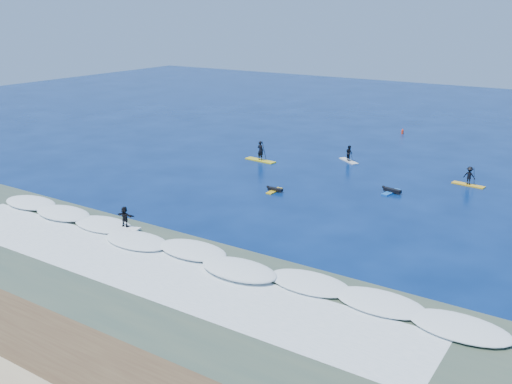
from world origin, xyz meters
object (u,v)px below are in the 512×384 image
Objects in this scene: prone_paddler_far at (391,191)px; marker_buoy at (403,131)px; sup_paddler_right at (469,177)px; sup_paddler_center at (349,155)px; wave_surfer at (125,218)px; prone_paddler_near at (274,190)px; sup_paddler_left at (260,154)px.

marker_buoy is (-7.03, 22.51, 0.14)m from prone_paddler_far.
prone_paddler_far is at bearing -123.41° from sup_paddler_right.
wave_surfer is at bearing -66.33° from sup_paddler_center.
prone_paddler_far is (8.12, 4.93, 0.02)m from prone_paddler_near.
prone_paddler_far is at bearing -59.31° from prone_paddler_near.
wave_surfer is at bearing -97.19° from marker_buoy.
sup_paddler_right is at bearing -55.37° from marker_buoy.
wave_surfer reaches higher than prone_paddler_near.
sup_paddler_right is 1.24× the size of prone_paddler_far.
sup_paddler_right is 4.13× the size of marker_buoy.
sup_paddler_center is 1.13× the size of prone_paddler_far.
sup_paddler_left is 20.49m from wave_surfer.
sup_paddler_right reaches higher than marker_buoy.
prone_paddler_far is 3.33× the size of marker_buoy.
sup_paddler_right is at bearing 14.13° from sup_paddler_left.
wave_surfer is (2.28, -20.36, 0.14)m from sup_paddler_left.
prone_paddler_near is at bearing -133.53° from sup_paddler_right.
sup_paddler_left is 5.01× the size of marker_buoy.
sup_paddler_left is 9.86m from prone_paddler_near.
prone_paddler_far is at bearing -72.67° from marker_buoy.
sup_paddler_right is 1.46× the size of prone_paddler_near.
sup_paddler_right is (11.77, -1.75, 0.05)m from sup_paddler_center.
sup_paddler_center is at bearing 37.53° from sup_paddler_left.
sup_paddler_right is 7.26m from prone_paddler_far.
prone_paddler_near is 2.82× the size of marker_buoy.
sup_paddler_center reaches higher than prone_paddler_far.
wave_surfer is 3.27× the size of marker_buoy.
sup_paddler_center reaches higher than marker_buoy.
marker_buoy is at bearing -2.84° from prone_paddler_near.
prone_paddler_far is 21.44m from wave_surfer.
prone_paddler_near is 0.85× the size of prone_paddler_far.
sup_paddler_left is at bearing -113.09° from sup_paddler_center.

